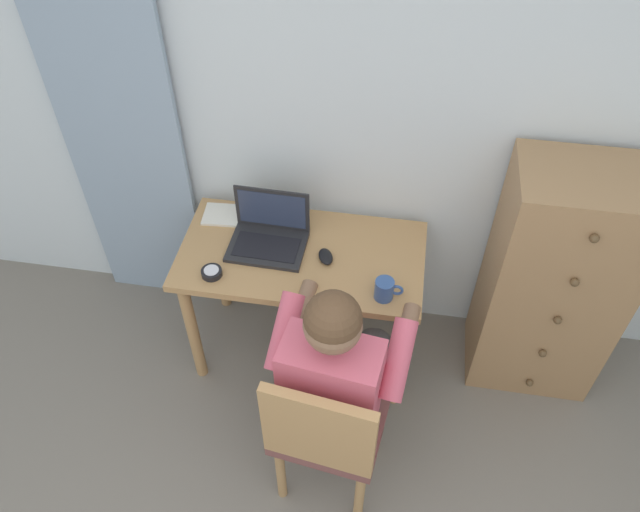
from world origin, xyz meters
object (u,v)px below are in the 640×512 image
desk (302,271)px  laptop (269,234)px  desk_clock (212,272)px  notebook_pad (226,215)px  dresser (553,283)px  computer_mouse (326,257)px  chair (326,430)px  person_seated (339,365)px  coffee_mug (385,289)px

desk → laptop: size_ratio=3.16×
desk_clock → notebook_pad: desk_clock is taller
dresser → laptop: 1.30m
desk → dresser: (1.13, 0.10, 0.01)m
laptop → notebook_pad: size_ratio=1.65×
computer_mouse → dresser: bearing=-15.6°
dresser → computer_mouse: (-1.02, -0.12, 0.12)m
chair → person_seated: person_seated is taller
laptop → coffee_mug: size_ratio=2.89×
chair → computer_mouse: (-0.11, 0.70, 0.23)m
desk_clock → desk: bearing=28.2°
desk → chair: size_ratio=1.22×
desk → person_seated: (0.25, -0.54, 0.08)m
desk → laptop: (-0.16, 0.05, 0.17)m
laptop → notebook_pad: 0.28m
desk → desk_clock: (-0.36, -0.19, 0.13)m
computer_mouse → coffee_mug: bearing=-55.0°
laptop → coffee_mug: laptop is taller
computer_mouse → coffee_mug: coffee_mug is taller
desk_clock → person_seated: bearing=-29.7°
chair → coffee_mug: size_ratio=7.46×
dresser → person_seated: 1.09m
chair → desk_clock: 0.82m
laptop → notebook_pad: (-0.24, 0.14, -0.05)m
dresser → person_seated: (-0.88, -0.64, 0.07)m
dresser → notebook_pad: 1.53m
desk_clock → computer_mouse: bearing=20.0°
coffee_mug → desk: bearing=153.1°
dresser → coffee_mug: 0.81m
chair → person_seated: 0.26m
laptop → computer_mouse: 0.28m
desk_clock → coffee_mug: 0.74m
desk → coffee_mug: 0.46m
person_seated → desk_clock: size_ratio=13.47×
notebook_pad → coffee_mug: bearing=-29.8°
dresser → chair: (-0.90, -0.82, -0.11)m
computer_mouse → desk_clock: 0.50m
desk → computer_mouse: bearing=-10.1°
notebook_pad → desk: bearing=-28.7°
dresser → laptop: size_ratio=3.54×
computer_mouse → notebook_pad: size_ratio=0.48×
dresser → notebook_pad: size_ratio=5.84×
desk → computer_mouse: 0.18m
notebook_pad → person_seated: bearing=-52.2°
chair → desk_clock: (-0.58, 0.53, 0.23)m
desk → coffee_mug: (0.39, -0.20, 0.17)m
computer_mouse → desk: bearing=147.5°
person_seated → notebook_pad: 0.96m
person_seated → desk: bearing=114.7°
dresser → person_seated: bearing=-144.2°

